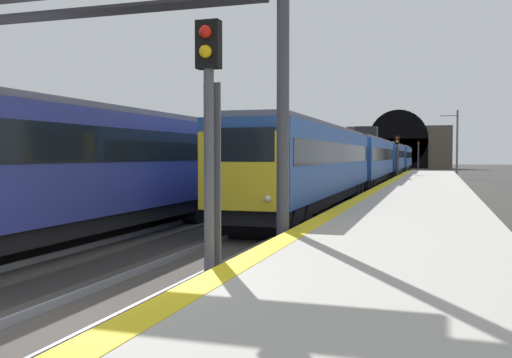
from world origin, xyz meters
name	(u,v)px	position (x,y,z in m)	size (l,w,h in m)	color
ground_plane	(37,341)	(0.00, 0.00, 0.00)	(320.00, 320.00, 0.00)	#302D2B
platform_right	(363,339)	(0.00, -4.50, 0.47)	(112.00, 4.62, 0.94)	#ADA89E
platform_right_edge_strip	(198,286)	(0.00, -2.44, 0.94)	(112.00, 0.50, 0.01)	yellow
track_main_line	(37,338)	(0.00, 0.00, 0.04)	(160.00, 2.86, 0.21)	#423D38
train_main_approaching	(379,159)	(47.78, 0.00, 2.22)	(78.94, 2.93, 4.77)	#264C99
train_adjacent_platform	(203,162)	(16.26, 4.38, 2.29)	(40.60, 2.95, 3.97)	navy
railway_signal_near	(209,144)	(1.81, -1.86, 2.77)	(0.39, 0.38, 4.69)	#4C4C54
railway_signal_mid	(397,155)	(44.63, -1.86, 2.54)	(0.39, 0.38, 4.26)	#38383D
railway_signal_far	(418,153)	(99.92, -1.86, 2.97)	(0.39, 0.38, 5.06)	#38383D
overhead_signal_gantry	(117,46)	(5.79, 2.19, 5.23)	(0.70, 8.65, 6.91)	#3F3F47
tunnel_portal	(398,147)	(108.67, 2.19, 4.14)	(2.22, 20.01, 11.35)	#51473D
catenary_mast_far	(457,143)	(59.77, -7.19, 3.84)	(0.22, 1.98, 7.48)	#595B60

